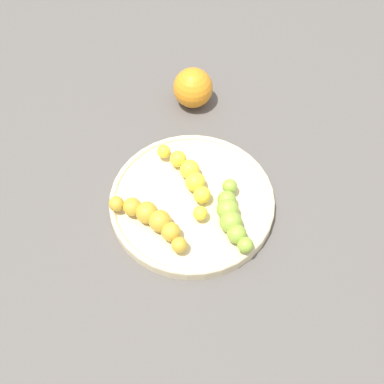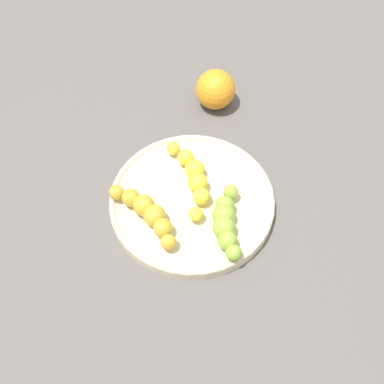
{
  "view_description": "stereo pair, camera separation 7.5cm",
  "coord_description": "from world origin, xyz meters",
  "px_view_note": "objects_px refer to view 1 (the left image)",
  "views": [
    {
      "loc": [
        0.11,
        -0.41,
        0.66
      ],
      "look_at": [
        0.0,
        0.0,
        0.04
      ],
      "focal_mm": 43.66,
      "sensor_mm": 36.0,
      "label": 1
    },
    {
      "loc": [
        0.18,
        -0.38,
        0.66
      ],
      "look_at": [
        0.0,
        0.0,
        0.04
      ],
      "focal_mm": 43.66,
      "sensor_mm": 36.0,
      "label": 2
    }
  ],
  "objects_px": {
    "banana_green": "(231,215)",
    "banana_spotted": "(152,219)",
    "orange_fruit": "(193,88)",
    "banana_yellow": "(190,177)",
    "fruit_bowl": "(192,201)"
  },
  "relations": [
    {
      "from": "banana_spotted",
      "to": "orange_fruit",
      "type": "xyz_separation_m",
      "value": [
        -0.01,
        0.29,
        0.0
      ]
    },
    {
      "from": "fruit_bowl",
      "to": "banana_spotted",
      "type": "bearing_deg",
      "value": -127.37
    },
    {
      "from": "banana_spotted",
      "to": "banana_green",
      "type": "bearing_deg",
      "value": -51.37
    },
    {
      "from": "banana_yellow",
      "to": "orange_fruit",
      "type": "xyz_separation_m",
      "value": [
        -0.05,
        0.2,
        0.0
      ]
    },
    {
      "from": "fruit_bowl",
      "to": "banana_green",
      "type": "relative_size",
      "value": 2.21
    },
    {
      "from": "banana_green",
      "to": "banana_spotted",
      "type": "xyz_separation_m",
      "value": [
        -0.12,
        -0.04,
        -0.0
      ]
    },
    {
      "from": "banana_green",
      "to": "orange_fruit",
      "type": "xyz_separation_m",
      "value": [
        -0.13,
        0.26,
        0.0
      ]
    },
    {
      "from": "banana_green",
      "to": "banana_spotted",
      "type": "height_order",
      "value": "same"
    },
    {
      "from": "banana_green",
      "to": "banana_spotted",
      "type": "bearing_deg",
      "value": -7.09
    },
    {
      "from": "banana_green",
      "to": "orange_fruit",
      "type": "relative_size",
      "value": 1.63
    },
    {
      "from": "banana_yellow",
      "to": "banana_spotted",
      "type": "xyz_separation_m",
      "value": [
        -0.04,
        -0.09,
        0.0
      ]
    },
    {
      "from": "banana_yellow",
      "to": "banana_spotted",
      "type": "height_order",
      "value": "banana_spotted"
    },
    {
      "from": "orange_fruit",
      "to": "banana_yellow",
      "type": "bearing_deg",
      "value": -76.74
    },
    {
      "from": "banana_yellow",
      "to": "orange_fruit",
      "type": "distance_m",
      "value": 0.21
    },
    {
      "from": "banana_spotted",
      "to": "banana_yellow",
      "type": "bearing_deg",
      "value": -0.91
    }
  ]
}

